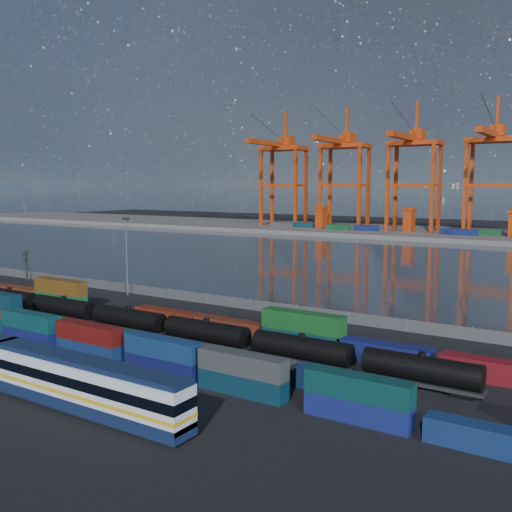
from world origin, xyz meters
The scene contains 13 objects.
ground centered at (0.00, 0.00, 0.00)m, with size 700.00×700.00×0.00m, color black.
harbor_water centered at (0.00, 105.00, 0.01)m, with size 700.00×700.00×0.00m, color #273139.
far_quay centered at (0.00, 210.00, 1.00)m, with size 700.00×70.00×2.00m, color #514F4C.
container_row_south centered at (4.90, -9.02, 2.10)m, with size 138.81×2.22×4.72m.
container_row_mid centered at (-13.17, -2.80, 1.46)m, with size 141.14×2.31×4.93m.
container_row_north centered at (-4.74, 10.35, 1.79)m, with size 141.47×2.53×5.38m.
tanker_string centered at (-14.68, 3.48, 2.16)m, with size 122.53×3.01×4.31m.
waterfront_fence centered at (0.00, 28.00, 1.00)m, with size 160.12×0.12×2.20m.
bare_tree centered at (-64.78, 26.22, 4.04)m, with size 2.06×2.15×8.10m.
yard_light_mast centered at (-30.00, 26.00, 9.30)m, with size 1.60×0.40×16.60m.
gantry_cranes centered at (-7.50, 203.36, 37.86)m, with size 198.75×45.61×61.76m.
quay_containers centered at (-11.00, 195.46, 3.30)m, with size 172.58×10.99×2.60m.
straddle_carriers centered at (-2.50, 200.00, 7.82)m, with size 140.00×7.00×11.10m.
Camera 1 is at (57.72, -59.88, 23.15)m, focal length 40.00 mm.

